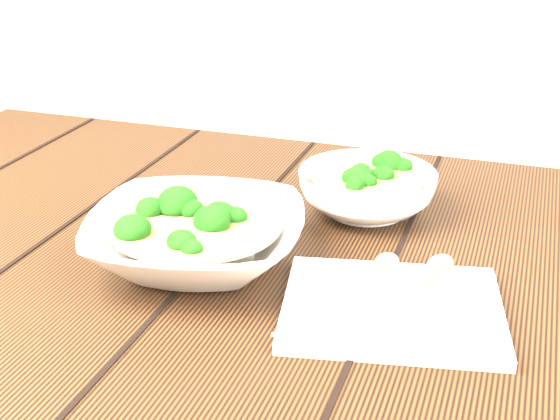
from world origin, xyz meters
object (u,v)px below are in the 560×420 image
Objects in this scene: table at (235,340)px; napkin at (392,308)px; soup_bowl_front at (196,237)px; trivet at (232,218)px; soup_bowl_back at (367,190)px.

napkin is at bearing -20.49° from table.
napkin is at bearing -9.44° from soup_bowl_front.
trivet is at bearing 88.75° from soup_bowl_front.
soup_bowl_back is at bearing 53.32° from table.
table is at bearing 54.09° from soup_bowl_front.
table is 0.15m from trivet.
table is 0.25m from soup_bowl_back.
trivet is 0.26m from napkin.
table is 5.84× the size of soup_bowl_back.
soup_bowl_front is 1.36× the size of soup_bowl_back.
soup_bowl_front is at bearing 159.32° from napkin.
trivet is at bearing 111.51° from table.
soup_bowl_back is 0.17m from trivet.
table is 0.25m from napkin.
soup_bowl_front reaches higher than napkin.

